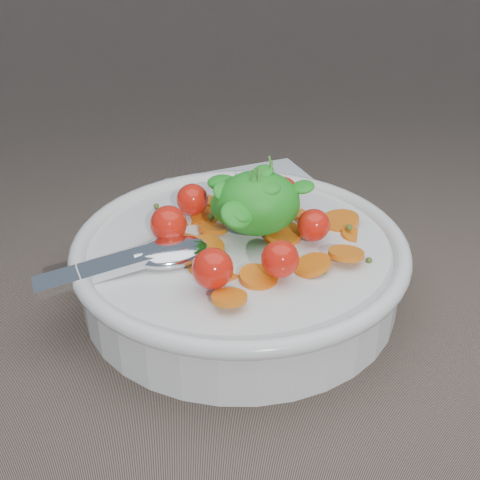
{
  "coord_description": "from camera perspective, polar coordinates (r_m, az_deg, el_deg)",
  "views": [
    {
      "loc": [
        -0.03,
        -0.5,
        0.34
      ],
      "look_at": [
        0.01,
        -0.03,
        0.06
      ],
      "focal_mm": 45.0,
      "sensor_mm": 36.0,
      "label": 1
    }
  ],
  "objects": [
    {
      "name": "bowl",
      "position": [
        0.56,
        -0.0,
        -2.12
      ],
      "size": [
        0.33,
        0.31,
        0.13
      ],
      "color": "silver",
      "rests_on": "ground"
    },
    {
      "name": "napkin",
      "position": [
        0.75,
        1.09,
        4.36
      ],
      "size": [
        0.22,
        0.21,
        0.01
      ],
      "primitive_type": "cube",
      "rotation": [
        0.0,
        0.0,
        0.31
      ],
      "color": "white",
      "rests_on": "ground"
    },
    {
      "name": "ground",
      "position": [
        0.6,
        -0.91,
        -3.55
      ],
      "size": [
        6.0,
        6.0,
        0.0
      ],
      "primitive_type": "plane",
      "color": "#786555",
      "rests_on": "ground"
    }
  ]
}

